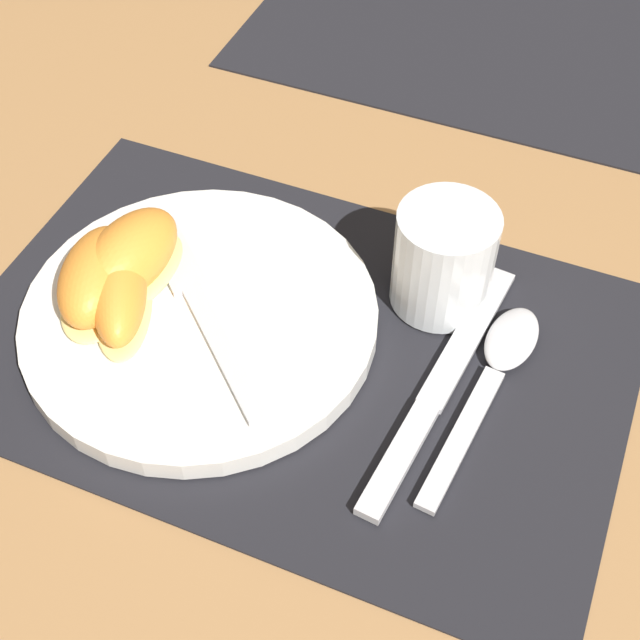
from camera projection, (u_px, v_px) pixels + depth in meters
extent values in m
plane|color=#A37547|center=(294.00, 348.00, 0.63)|extent=(3.00, 3.00, 0.00)
cube|color=black|center=(294.00, 346.00, 0.63)|extent=(0.46, 0.31, 0.00)
cube|color=black|center=(489.00, 33.00, 0.88)|extent=(0.46, 0.31, 0.00)
cylinder|color=white|center=(200.00, 317.00, 0.63)|extent=(0.25, 0.25, 0.02)
cylinder|color=silver|center=(444.00, 259.00, 0.62)|extent=(0.07, 0.07, 0.08)
cylinder|color=orange|center=(441.00, 276.00, 0.64)|extent=(0.06, 0.06, 0.04)
cube|color=silver|center=(398.00, 459.00, 0.56)|extent=(0.03, 0.09, 0.01)
cube|color=silver|center=(468.00, 336.00, 0.63)|extent=(0.03, 0.14, 0.01)
cube|color=silver|center=(461.00, 437.00, 0.57)|extent=(0.03, 0.12, 0.01)
ellipsoid|color=silver|center=(512.00, 339.00, 0.62)|extent=(0.04, 0.06, 0.01)
cube|color=silver|center=(224.00, 352.00, 0.60)|extent=(0.10, 0.09, 0.00)
cube|color=silver|center=(174.00, 256.00, 0.66)|extent=(0.07, 0.07, 0.00)
ellipsoid|color=#F4DB84|center=(134.00, 273.00, 0.64)|extent=(0.07, 0.10, 0.01)
ellipsoid|color=orange|center=(129.00, 255.00, 0.63)|extent=(0.06, 0.10, 0.05)
ellipsoid|color=#F4DB84|center=(102.00, 293.00, 0.63)|extent=(0.08, 0.10, 0.01)
ellipsoid|color=orange|center=(97.00, 276.00, 0.62)|extent=(0.07, 0.10, 0.04)
ellipsoid|color=#F4DB84|center=(123.00, 304.00, 0.62)|extent=(0.08, 0.11, 0.01)
ellipsoid|color=orange|center=(120.00, 289.00, 0.61)|extent=(0.08, 0.11, 0.04)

